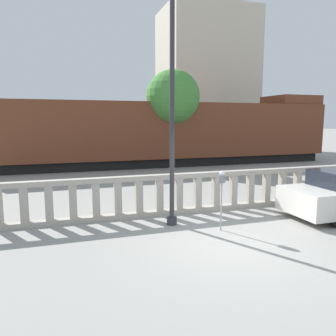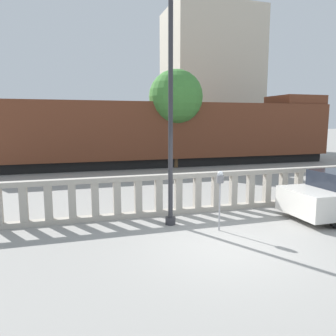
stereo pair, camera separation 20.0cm
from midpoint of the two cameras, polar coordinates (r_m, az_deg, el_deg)
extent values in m
plane|color=gray|center=(7.65, 10.41, -12.97)|extent=(160.00, 160.00, 0.00)
cube|color=#ADA599|center=(9.98, 2.96, -7.34)|extent=(17.07, 0.24, 0.14)
cube|color=#ADA599|center=(9.75, 3.00, -1.29)|extent=(17.07, 0.24, 0.14)
cube|color=#ADA599|center=(9.29, -24.34, -5.87)|extent=(0.20, 0.20, 0.93)
cube|color=#ADA599|center=(9.24, -20.59, -5.73)|extent=(0.20, 0.20, 0.93)
cube|color=#ADA599|center=(9.23, -16.82, -5.57)|extent=(0.20, 0.20, 0.93)
cube|color=#ADA599|center=(9.26, -13.06, -5.39)|extent=(0.20, 0.20, 0.93)
cube|color=#ADA599|center=(9.32, -9.33, -5.18)|extent=(0.20, 0.20, 0.93)
cube|color=#ADA599|center=(9.43, -5.68, -4.96)|extent=(0.20, 0.20, 0.93)
cube|color=#ADA599|center=(9.57, -2.13, -4.72)|extent=(0.20, 0.20, 0.93)
cube|color=#ADA599|center=(9.75, 1.31, -4.48)|extent=(0.20, 0.20, 0.93)
cube|color=#ADA599|center=(9.96, 4.61, -4.23)|extent=(0.20, 0.20, 0.93)
cube|color=#ADA599|center=(10.20, 7.76, -3.97)|extent=(0.20, 0.20, 0.93)
cube|color=#ADA599|center=(10.47, 10.76, -3.72)|extent=(0.20, 0.20, 0.93)
cube|color=#ADA599|center=(10.77, 13.59, -3.47)|extent=(0.20, 0.20, 0.93)
cube|color=#ADA599|center=(11.10, 16.26, -3.23)|extent=(0.20, 0.20, 0.93)
cube|color=#ADA599|center=(11.45, 18.78, -3.00)|extent=(0.20, 0.20, 0.93)
cube|color=#ADA599|center=(11.81, 21.14, -2.77)|extent=(0.20, 0.20, 0.93)
cube|color=#ADA599|center=(12.20, 23.35, -2.56)|extent=(0.20, 0.20, 0.93)
cube|color=#ADA599|center=(12.61, 25.42, -2.35)|extent=(0.20, 0.20, 0.93)
cylinder|color=#2D2D33|center=(8.86, 0.03, -9.16)|extent=(0.27, 0.27, 0.20)
cylinder|color=#2D2D33|center=(8.46, 0.03, 11.11)|extent=(0.12, 0.12, 5.95)
cylinder|color=#99999E|center=(8.37, 8.58, -6.66)|extent=(0.04, 0.04, 1.23)
cylinder|color=slate|center=(8.21, 8.68, -1.89)|extent=(0.18, 0.18, 0.19)
sphere|color=#B2B7BC|center=(8.19, 8.70, -0.98)|extent=(0.15, 0.15, 0.15)
cylinder|color=black|center=(10.68, 21.49, -5.46)|extent=(0.65, 0.18, 0.65)
cube|color=black|center=(20.42, -0.71, 1.33)|extent=(20.71, 2.55, 0.55)
cube|color=brown|center=(20.27, -0.72, 6.67)|extent=(21.13, 3.18, 3.25)
cube|color=brown|center=(24.57, 20.31, 10.94)|extent=(3.00, 2.86, 0.60)
cube|color=black|center=(36.32, -20.51, 3.88)|extent=(28.21, 2.52, 0.55)
cube|color=gray|center=(36.24, -20.64, 6.51)|extent=(28.78, 3.15, 2.79)
cube|color=gray|center=(37.92, -0.66, 9.65)|extent=(3.00, 2.84, 0.60)
cube|color=beige|center=(31.96, 6.48, 14.73)|extent=(8.16, 6.19, 12.71)
cylinder|color=brown|center=(19.20, 0.57, 4.45)|extent=(0.29, 0.29, 2.93)
sphere|color=#428438|center=(19.21, 0.58, 12.29)|extent=(3.10, 3.10, 3.10)
camera|label=1|loc=(0.10, -90.54, -0.08)|focal=35.00mm
camera|label=2|loc=(0.10, 89.46, 0.08)|focal=35.00mm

